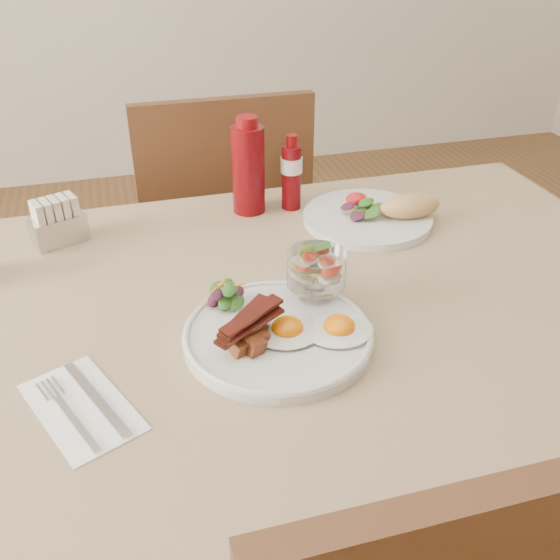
{
  "coord_description": "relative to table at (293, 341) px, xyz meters",
  "views": [
    {
      "loc": [
        -0.25,
        -0.81,
        1.31
      ],
      "look_at": [
        -0.03,
        -0.04,
        0.82
      ],
      "focal_mm": 40.0,
      "sensor_mm": 36.0,
      "label": 1
    }
  ],
  "objects": [
    {
      "name": "main_plate",
      "position": [
        -0.05,
        -0.1,
        0.1
      ],
      "size": [
        0.28,
        0.28,
        0.02
      ],
      "primitive_type": "cylinder",
      "color": "silver",
      "rests_on": "table"
    },
    {
      "name": "second_plate",
      "position": [
        0.24,
        0.22,
        0.11
      ],
      "size": [
        0.27,
        0.26,
        0.06
      ],
      "rotation": [
        0.0,
        0.0,
        0.1
      ],
      "color": "silver",
      "rests_on": "table"
    },
    {
      "name": "side_salad",
      "position": [
        -0.11,
        -0.01,
        0.12
      ],
      "size": [
        0.07,
        0.06,
        0.04
      ],
      "rotation": [
        0.0,
        0.0,
        0.42
      ],
      "color": "#1C4B14",
      "rests_on": "main_plate"
    },
    {
      "name": "fruit_cup",
      "position": [
        0.03,
        -0.03,
        0.16
      ],
      "size": [
        0.09,
        0.09,
        0.09
      ],
      "rotation": [
        0.0,
        0.0,
        -0.31
      ],
      "color": "white",
      "rests_on": "main_plate"
    },
    {
      "name": "sugar_caddy",
      "position": [
        -0.37,
        0.3,
        0.13
      ],
      "size": [
        0.11,
        0.09,
        0.09
      ],
      "rotation": [
        0.0,
        0.0,
        0.38
      ],
      "color": "#B8B8BD",
      "rests_on": "table"
    },
    {
      "name": "hot_sauce_bottle",
      "position": [
        0.09,
        0.33,
        0.16
      ],
      "size": [
        0.05,
        0.05,
        0.16
      ],
      "rotation": [
        0.0,
        0.0,
        0.01
      ],
      "color": "#5C050A",
      "rests_on": "table"
    },
    {
      "name": "chair_far",
      "position": [
        0.0,
        0.66,
        -0.14
      ],
      "size": [
        0.42,
        0.42,
        0.93
      ],
      "color": "#522C19",
      "rests_on": "ground"
    },
    {
      "name": "ketchup_bottle",
      "position": [
        0.01,
        0.34,
        0.18
      ],
      "size": [
        0.08,
        0.08,
        0.2
      ],
      "rotation": [
        0.0,
        0.0,
        -0.13
      ],
      "color": "#5C050A",
      "rests_on": "table"
    },
    {
      "name": "table",
      "position": [
        0.0,
        0.0,
        0.0
      ],
      "size": [
        1.33,
        0.88,
        0.75
      ],
      "color": "#522C19",
      "rests_on": "ground"
    },
    {
      "name": "bacon_potato_pile",
      "position": [
        -0.1,
        -0.12,
        0.13
      ],
      "size": [
        0.11,
        0.09,
        0.05
      ],
      "rotation": [
        0.0,
        0.0,
        0.15
      ],
      "color": "brown",
      "rests_on": "main_plate"
    },
    {
      "name": "napkin_cutlery",
      "position": [
        -0.33,
        -0.17,
        0.09
      ],
      "size": [
        0.17,
        0.21,
        0.01
      ],
      "rotation": [
        0.0,
        0.0,
        0.42
      ],
      "color": "white",
      "rests_on": "table"
    },
    {
      "name": "fried_eggs",
      "position": [
        -0.01,
        -0.12,
        0.11
      ],
      "size": [
        0.2,
        0.14,
        0.03
      ],
      "rotation": [
        0.0,
        0.0,
        0.4
      ],
      "color": "silver",
      "rests_on": "main_plate"
    }
  ]
}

